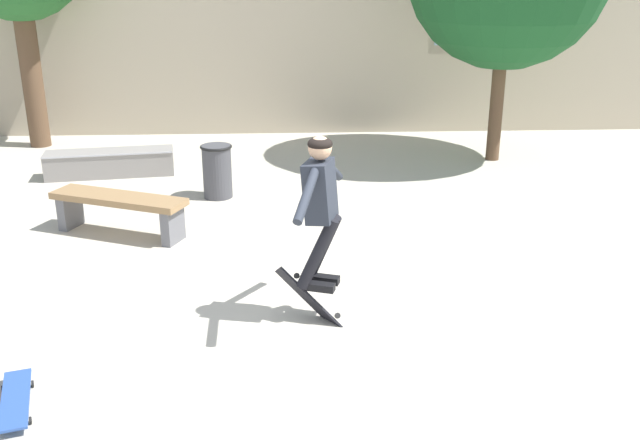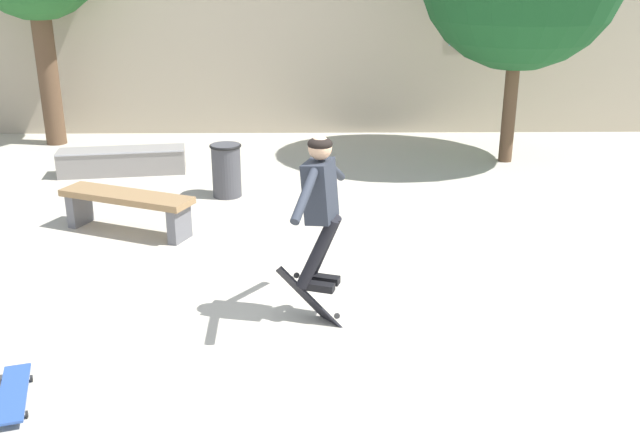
% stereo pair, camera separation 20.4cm
% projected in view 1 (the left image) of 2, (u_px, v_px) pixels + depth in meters
% --- Properties ---
extents(ground_plane, '(40.00, 40.00, 0.00)m').
position_uv_depth(ground_plane, '(346.00, 337.00, 6.37)').
color(ground_plane, beige).
extents(building_backdrop, '(14.60, 0.52, 5.28)m').
position_uv_depth(building_backdrop, '(312.00, 13.00, 13.31)').
color(building_backdrop, '#B7A88E').
rests_on(building_backdrop, ground_plane).
extents(park_bench, '(1.75, 1.06, 0.50)m').
position_uv_depth(park_bench, '(119.00, 206.00, 8.64)').
color(park_bench, '#99754C').
rests_on(park_bench, ground_plane).
extents(skate_ledge, '(1.98, 0.74, 0.40)m').
position_uv_depth(skate_ledge, '(110.00, 163.00, 11.08)').
color(skate_ledge, gray).
rests_on(skate_ledge, ground_plane).
extents(trash_bin, '(0.45, 0.45, 0.75)m').
position_uv_depth(trash_bin, '(217.00, 170.00, 10.01)').
color(trash_bin, '#47474C').
rests_on(trash_bin, ground_plane).
extents(skater, '(0.52, 1.33, 1.42)m').
position_uv_depth(skater, '(320.00, 199.00, 6.32)').
color(skater, '#282D38').
extents(skateboard_flipping, '(0.66, 0.40, 0.70)m').
position_uv_depth(skateboard_flipping, '(311.00, 301.00, 6.63)').
color(skateboard_flipping, black).
extents(skateboard_resting, '(0.42, 0.84, 0.08)m').
position_uv_depth(skateboard_resting, '(15.00, 399.00, 5.35)').
color(skateboard_resting, '#2D519E').
rests_on(skateboard_resting, ground_plane).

